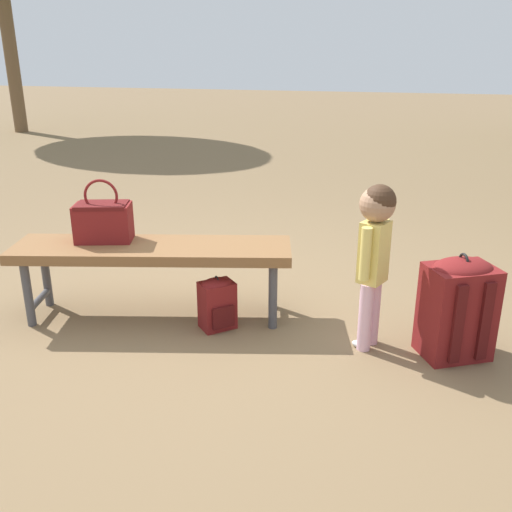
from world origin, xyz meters
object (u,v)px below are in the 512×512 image
(park_bench, at_px, (152,254))
(backpack_small, at_px, (217,302))
(handbag, at_px, (103,220))
(backpack_large, at_px, (457,305))
(child_standing, at_px, (375,242))

(park_bench, xyz_separation_m, backpack_small, (0.41, -0.05, -0.23))
(handbag, bearing_deg, backpack_large, -0.42)
(backpack_small, bearing_deg, handbag, 175.91)
(backpack_large, relative_size, backpack_small, 1.76)
(park_bench, distance_m, backpack_large, 1.70)
(park_bench, xyz_separation_m, handbag, (-0.30, 0.00, 0.18))
(handbag, height_order, backpack_large, handbag)
(backpack_large, bearing_deg, backpack_small, -178.39)
(handbag, bearing_deg, child_standing, -1.65)
(child_standing, height_order, backpack_small, child_standing)
(backpack_small, bearing_deg, park_bench, 173.27)
(child_standing, bearing_deg, handbag, 178.35)
(handbag, height_order, child_standing, child_standing)
(park_bench, bearing_deg, backpack_large, -0.41)
(handbag, bearing_deg, backpack_small, -4.09)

